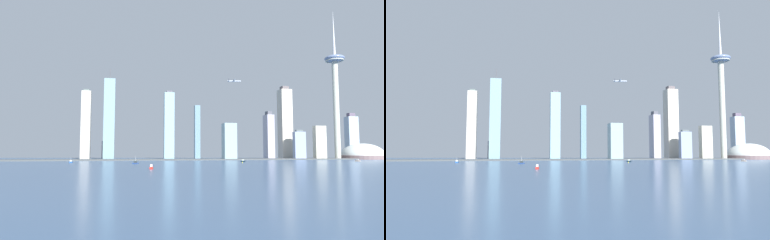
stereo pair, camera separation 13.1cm
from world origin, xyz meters
TOP-DOWN VIEW (x-y plane):
  - ground_plane at (0.00, 0.00)m, footprint 6000.00×6000.00m
  - waterfront_pier at (0.00, 455.73)m, footprint 902.91×57.22m
  - observation_tower at (298.27, 447.87)m, footprint 45.58×45.58m
  - stadium_dome at (374.95, 463.62)m, footprint 104.22×104.22m
  - skyscraper_0 at (38.62, 458.93)m, footprint 27.85×25.99m
  - skyscraper_1 at (207.75, 459.79)m, footprint 27.21×12.40m
  - skyscraper_2 at (198.75, 510.48)m, footprint 27.52×27.75m
  - skyscraper_3 at (-81.97, 560.47)m, footprint 24.13×17.14m
  - skyscraper_4 at (375.17, 501.36)m, footprint 27.27×20.67m
  - skyscraper_5 at (-222.20, 506.22)m, footprint 23.79×26.56m
  - skyscraper_6 at (148.12, 493.85)m, footprint 17.58×27.73m
  - skyscraper_7 at (-273.49, 529.74)m, footprint 20.36×27.99m
  - skyscraper_8 at (-12.34, 557.45)m, footprint 13.27×12.63m
  - skyscraper_9 at (-230.77, 543.16)m, footprint 15.97×14.19m
  - skyscraper_10 at (258.37, 457.44)m, footprint 26.86×14.52m
  - boat_0 at (242.39, 305.75)m, footprint 6.12×9.76m
  - boat_1 at (-163.34, 100.04)m, footprint 4.99×10.63m
  - boat_2 at (-173.77, 262.06)m, footprint 10.05×13.54m
  - boat_3 at (-276.94, 330.91)m, footprint 6.05×14.30m
  - boat_5 at (17.66, 313.99)m, footprint 8.09×7.24m
  - channel_buoy_0 at (-1.11, 264.49)m, footprint 1.19×1.19m
  - airplane at (49.62, 452.97)m, footprint 30.01×29.72m

SIDE VIEW (x-z plane):
  - ground_plane at x=0.00m, z-range 0.00..0.00m
  - waterfront_pier at x=0.00m, z-range 0.00..2.47m
  - boat_0 at x=242.39m, z-range -0.50..3.12m
  - channel_buoy_0 at x=-1.11m, z-range 0.00..2.97m
  - boat_2 at x=-173.77m, z-range -4.07..7.21m
  - boat_5 at x=17.66m, z-range -0.57..3.79m
  - boat_3 at x=-276.94m, z-range -3.17..6.53m
  - boat_1 at x=-163.34m, z-range -0.68..4.33m
  - stadium_dome at x=374.95m, z-range -20.33..36.84m
  - skyscraper_9 at x=-230.77m, z-range -2.10..46.81m
  - skyscraper_1 at x=207.75m, z-range -1.39..66.64m
  - skyscraper_10 at x=258.37m, z-range 0.00..77.73m
  - skyscraper_0 at x=38.62m, z-range 0.00..80.43m
  - skyscraper_6 at x=148.12m, z-range -2.70..110.80m
  - skyscraper_4 at x=375.17m, z-range -2.85..112.19m
  - skyscraper_8 at x=-12.34m, z-range 0.00..131.83m
  - skyscraper_7 at x=-273.49m, z-range -1.33..156.26m
  - skyscraper_3 at x=-81.97m, z-range -1.50..165.08m
  - skyscraper_2 at x=198.75m, z-range -2.63..176.12m
  - skyscraper_5 at x=-222.20m, z-range -11.76..190.26m
  - airplane at x=49.62m, z-range 170.96..179.14m
  - observation_tower at x=298.27m, z-range 3.84..361.10m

